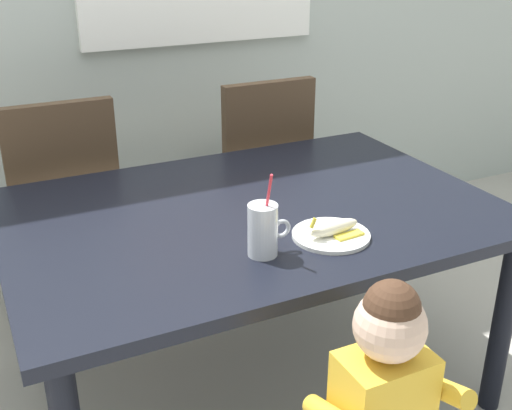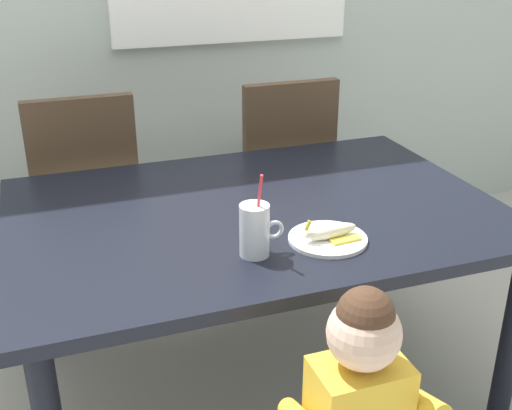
# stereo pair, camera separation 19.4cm
# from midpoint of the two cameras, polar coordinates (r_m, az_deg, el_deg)

# --- Properties ---
(ground_plane) EXTENTS (24.00, 24.00, 0.00)m
(ground_plane) POSITION_cam_midpoint_polar(r_m,az_deg,el_deg) (2.44, -2.68, -15.79)
(ground_plane) COLOR #B7B2A8
(dining_table) EXTENTS (1.57, 1.08, 0.71)m
(dining_table) POSITION_cam_midpoint_polar(r_m,az_deg,el_deg) (2.10, -3.01, -2.26)
(dining_table) COLOR black
(dining_table) RESTS_ON ground
(dining_chair_left) EXTENTS (0.44, 0.45, 0.96)m
(dining_chair_left) POSITION_cam_midpoint_polar(r_m,az_deg,el_deg) (2.73, -18.86, 0.63)
(dining_chair_left) COLOR #4C3826
(dining_chair_left) RESTS_ON ground
(dining_chair_right) EXTENTS (0.44, 0.44, 0.96)m
(dining_chair_right) POSITION_cam_midpoint_polar(r_m,az_deg,el_deg) (2.91, -1.81, 3.35)
(dining_chair_right) COLOR #4C3826
(dining_chair_right) RESTS_ON ground
(toddler_standing) EXTENTS (0.33, 0.24, 0.84)m
(toddler_standing) POSITION_cam_midpoint_polar(r_m,az_deg,el_deg) (1.60, 7.78, -16.68)
(toddler_standing) COLOR #3F4760
(toddler_standing) RESTS_ON ground
(milk_cup) EXTENTS (0.13, 0.08, 0.25)m
(milk_cup) POSITION_cam_midpoint_polar(r_m,az_deg,el_deg) (1.75, -2.53, -2.57)
(milk_cup) COLOR silver
(milk_cup) RESTS_ON dining_table
(snack_plate) EXTENTS (0.23, 0.23, 0.01)m
(snack_plate) POSITION_cam_midpoint_polar(r_m,az_deg,el_deg) (1.87, 3.79, -2.79)
(snack_plate) COLOR white
(snack_plate) RESTS_ON dining_table
(peeled_banana) EXTENTS (0.17, 0.11, 0.07)m
(peeled_banana) POSITION_cam_midpoint_polar(r_m,az_deg,el_deg) (1.86, 4.08, -2.14)
(peeled_banana) COLOR #F4EAC6
(peeled_banana) RESTS_ON snack_plate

